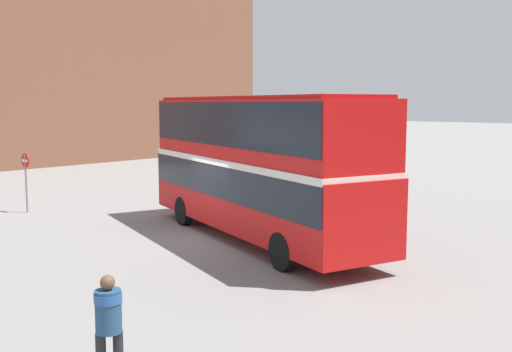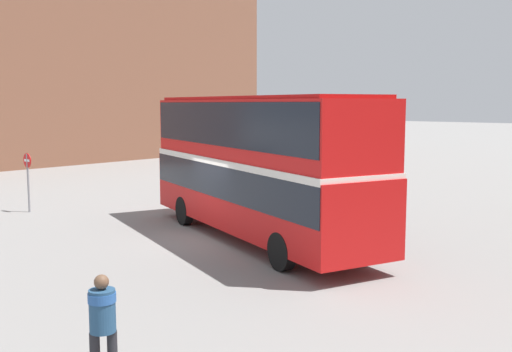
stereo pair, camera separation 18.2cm
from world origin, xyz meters
The scene contains 6 objects.
ground_plane centered at (0.00, 0.00, 0.00)m, with size 240.00×240.00×0.00m, color gray.
building_row_left centered at (-27.58, 12.20, 8.44)m, with size 8.66×33.05×16.85m.
double_decker_bus centered at (1.12, 0.86, 2.58)m, with size 10.99×6.02×4.49m.
pedestrian_foreground centered at (5.90, -8.03, 1.06)m, with size 0.57×0.57×1.72m.
parked_car_kerb_far centered at (-4.47, 9.51, 0.79)m, with size 4.84×2.59×1.59m.
no_entry_sign centered at (-8.78, -1.52, 1.54)m, with size 0.57×0.08×2.34m.
Camera 2 is at (13.44, -13.01, 4.28)m, focal length 42.00 mm.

